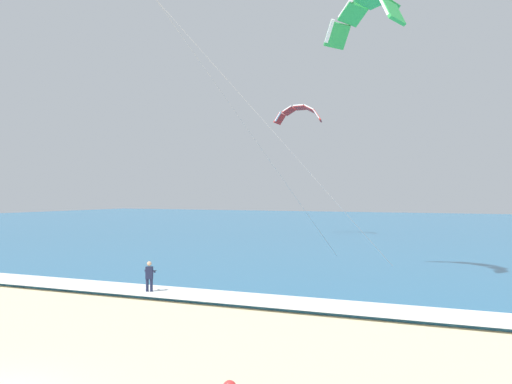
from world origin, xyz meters
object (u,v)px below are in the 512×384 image
kite_primary (365,13)px  surfboard (149,296)px  kite_distant (299,112)px  kitesurfer (149,277)px

kite_primary → surfboard: bearing=-130.3°
kite_primary → kite_distant: kite_primary is taller
surfboard → kite_distant: size_ratio=0.25×
surfboard → kite_distant: bearing=102.0°
surfboard → kite_primary: (7.88, 9.29, 14.95)m
surfboard → kite_distant: 42.22m
kite_primary → kitesurfer: bearing=-130.4°
surfboard → kite_primary: 19.29m
kitesurfer → kite_primary: (7.89, 9.28, 14.04)m
kite_primary → kite_distant: 33.94m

